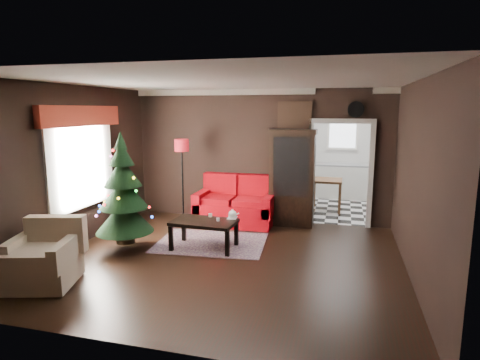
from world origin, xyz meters
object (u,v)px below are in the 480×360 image
(curio_cabinet, at_px, (292,180))
(floor_lamp, at_px, (183,184))
(armchair, at_px, (42,253))
(christmas_tree, at_px, (123,190))
(teapot, at_px, (232,214))
(loveseat, at_px, (235,200))
(coffee_table, at_px, (204,234))
(wall_clock, at_px, (356,109))
(kitchen_table, at_px, (326,195))

(curio_cabinet, height_order, floor_lamp, curio_cabinet)
(curio_cabinet, distance_m, armchair, 4.80)
(christmas_tree, distance_m, armchair, 1.69)
(armchair, distance_m, teapot, 3.03)
(loveseat, distance_m, armchair, 3.98)
(loveseat, height_order, coffee_table, loveseat)
(floor_lamp, xyz_separation_m, armchair, (-0.63, -3.40, -0.37))
(wall_clock, bearing_deg, curio_cabinet, -171.47)
(curio_cabinet, xyz_separation_m, coffee_table, (-1.27, -1.84, -0.70))
(floor_lamp, distance_m, christmas_tree, 1.88)
(christmas_tree, bearing_deg, wall_clock, 32.95)
(floor_lamp, relative_size, wall_clock, 5.90)
(loveseat, height_order, curio_cabinet, curio_cabinet)
(kitchen_table, bearing_deg, coffee_table, -120.36)
(loveseat, relative_size, curio_cabinet, 0.89)
(floor_lamp, bearing_deg, armchair, -100.46)
(teapot, bearing_deg, kitchen_table, 63.78)
(floor_lamp, bearing_deg, curio_cabinet, 10.05)
(christmas_tree, bearing_deg, floor_lamp, 81.14)
(christmas_tree, bearing_deg, armchair, -102.34)
(armchair, xyz_separation_m, wall_clock, (4.09, 3.98, 1.92))
(loveseat, xyz_separation_m, kitchen_table, (1.80, 1.65, -0.12))
(christmas_tree, height_order, teapot, christmas_tree)
(loveseat, xyz_separation_m, curio_cabinet, (1.15, 0.22, 0.45))
(loveseat, distance_m, curio_cabinet, 1.25)
(floor_lamp, distance_m, kitchen_table, 3.47)
(floor_lamp, height_order, wall_clock, wall_clock)
(floor_lamp, height_order, kitchen_table, floor_lamp)
(armchair, bearing_deg, kitchen_table, 39.72)
(curio_cabinet, bearing_deg, floor_lamp, -169.95)
(armchair, bearing_deg, wall_clock, 28.03)
(coffee_table, relative_size, wall_clock, 3.38)
(loveseat, relative_size, christmas_tree, 0.92)
(curio_cabinet, bearing_deg, teapot, -117.78)
(armchair, bearing_deg, curio_cabinet, 36.57)
(christmas_tree, bearing_deg, kitchen_table, 49.02)
(curio_cabinet, xyz_separation_m, christmas_tree, (-2.55, -2.25, 0.10))
(curio_cabinet, bearing_deg, wall_clock, 8.53)
(armchair, xyz_separation_m, coffee_table, (1.62, 1.96, -0.21))
(armchair, height_order, coffee_table, armchair)
(loveseat, height_order, kitchen_table, loveseat)
(floor_lamp, xyz_separation_m, christmas_tree, (-0.29, -1.85, 0.22))
(kitchen_table, bearing_deg, loveseat, -137.49)
(loveseat, distance_m, coffee_table, 1.64)
(curio_cabinet, distance_m, teapot, 1.82)
(kitchen_table, bearing_deg, curio_cabinet, -114.44)
(floor_lamp, xyz_separation_m, wall_clock, (3.46, 0.58, 1.55))
(floor_lamp, xyz_separation_m, kitchen_table, (2.91, 1.83, -0.45))
(floor_lamp, bearing_deg, loveseat, 9.23)
(curio_cabinet, relative_size, christmas_tree, 1.03)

